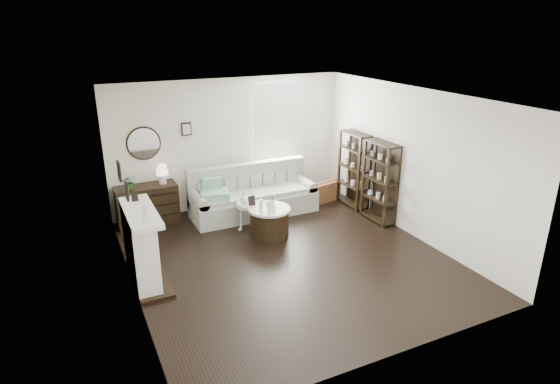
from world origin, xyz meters
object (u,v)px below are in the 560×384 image
sofa (253,198)px  dresser (147,205)px  drum_table (269,221)px  pedestal_table (248,206)px

sofa → dresser: (-2.06, 0.39, 0.06)m
sofa → drum_table: sofa is taller
dresser → pedestal_table: 2.04m
pedestal_table → drum_table: bearing=-54.0°
dresser → drum_table: dresser is taller
sofa → dresser: size_ratio=2.20×
dresser → drum_table: (1.93, -1.53, -0.11)m
sofa → dresser: 2.10m
dresser → drum_table: 2.46m
dresser → sofa: bearing=-10.7°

